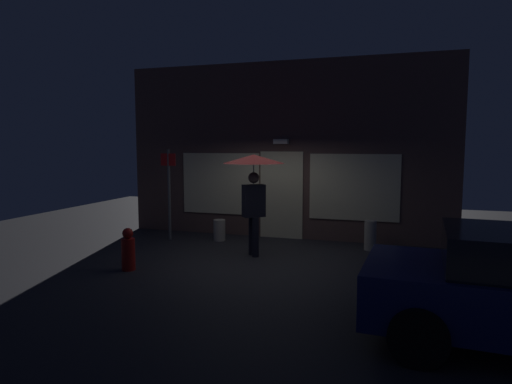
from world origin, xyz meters
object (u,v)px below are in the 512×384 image
object	(u,v)px
sidewalk_bollard	(219,230)
fire_hydrant	(128,251)
sidewalk_bollard_2	(370,235)
street_sign_post	(169,189)
person_with_umbrella	(254,174)

from	to	relation	value
sidewalk_bollard	fire_hydrant	xyz separation A→B (m)	(-0.65, -2.94, 0.11)
sidewalk_bollard	fire_hydrant	size ratio (longest dim) A/B	0.65
sidewalk_bollard_2	sidewalk_bollard	bearing A→B (deg)	-178.16
street_sign_post	person_with_umbrella	bearing A→B (deg)	-20.26
person_with_umbrella	sidewalk_bollard_2	size ratio (longest dim) A/B	3.23
sidewalk_bollard	fire_hydrant	distance (m)	3.01
street_sign_post	sidewalk_bollard_2	bearing A→B (deg)	4.30
street_sign_post	fire_hydrant	bearing A→B (deg)	-77.59
street_sign_post	fire_hydrant	distance (m)	2.90
fire_hydrant	person_with_umbrella	bearing A→B (deg)	42.42
sidewalk_bollard	street_sign_post	bearing A→B (deg)	-168.63
street_sign_post	fire_hydrant	size ratio (longest dim) A/B	2.79
sidewalk_bollard	sidewalk_bollard_2	world-z (taller)	sidewalk_bollard_2
sidewalk_bollard	fire_hydrant	world-z (taller)	fire_hydrant
sidewalk_bollard_2	fire_hydrant	world-z (taller)	fire_hydrant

